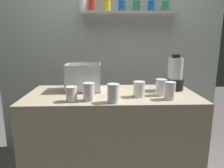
# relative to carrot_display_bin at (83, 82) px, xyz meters

# --- Properties ---
(counter) EXTENTS (1.40, 0.64, 0.90)m
(counter) POSITION_rel_carrot_display_bin_xyz_m (0.25, -0.12, -0.52)
(counter) COLOR tan
(counter) RESTS_ON ground_plane
(back_wall_unit) EXTENTS (2.60, 0.24, 2.50)m
(back_wall_unit) POSITION_rel_carrot_display_bin_xyz_m (0.25, 0.64, 0.29)
(back_wall_unit) COLOR silver
(back_wall_unit) RESTS_ON ground_plane
(carrot_display_bin) EXTENTS (0.30, 0.23, 0.23)m
(carrot_display_bin) POSITION_rel_carrot_display_bin_xyz_m (0.00, 0.00, 0.00)
(carrot_display_bin) COLOR white
(carrot_display_bin) RESTS_ON counter
(blender_pitcher) EXTENTS (0.15, 0.15, 0.31)m
(blender_pitcher) POSITION_rel_carrot_display_bin_xyz_m (0.81, -0.02, 0.06)
(blender_pitcher) COLOR black
(blender_pitcher) RESTS_ON counter
(juice_cup_pomegranate_far_left) EXTENTS (0.08, 0.08, 0.11)m
(juice_cup_pomegranate_far_left) POSITION_rel_carrot_display_bin_xyz_m (-0.05, -0.34, -0.02)
(juice_cup_pomegranate_far_left) COLOR white
(juice_cup_pomegranate_far_left) RESTS_ON counter
(juice_cup_pomegranate_left) EXTENTS (0.09, 0.09, 0.13)m
(juice_cup_pomegranate_left) POSITION_rel_carrot_display_bin_xyz_m (0.07, -0.32, -0.02)
(juice_cup_pomegranate_left) COLOR white
(juice_cup_pomegranate_left) RESTS_ON counter
(juice_cup_carrot_middle) EXTENTS (0.09, 0.09, 0.14)m
(juice_cup_carrot_middle) POSITION_rel_carrot_display_bin_xyz_m (0.25, -0.37, -0.01)
(juice_cup_carrot_middle) COLOR white
(juice_cup_carrot_middle) RESTS_ON counter
(juice_cup_carrot_right) EXTENTS (0.09, 0.09, 0.12)m
(juice_cup_carrot_right) POSITION_rel_carrot_display_bin_xyz_m (0.46, -0.23, -0.02)
(juice_cup_carrot_right) COLOR white
(juice_cup_carrot_right) RESTS_ON counter
(juice_cup_pomegranate_far_right) EXTENTS (0.09, 0.09, 0.13)m
(juice_cup_pomegranate_far_right) POSITION_rel_carrot_display_bin_xyz_m (0.64, -0.19, -0.01)
(juice_cup_pomegranate_far_right) COLOR white
(juice_cup_pomegranate_far_right) RESTS_ON counter
(juice_cup_carrot_rightmost) EXTENTS (0.08, 0.08, 0.13)m
(juice_cup_carrot_rightmost) POSITION_rel_carrot_display_bin_xyz_m (0.67, -0.31, -0.02)
(juice_cup_carrot_rightmost) COLOR white
(juice_cup_carrot_rightmost) RESTS_ON counter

